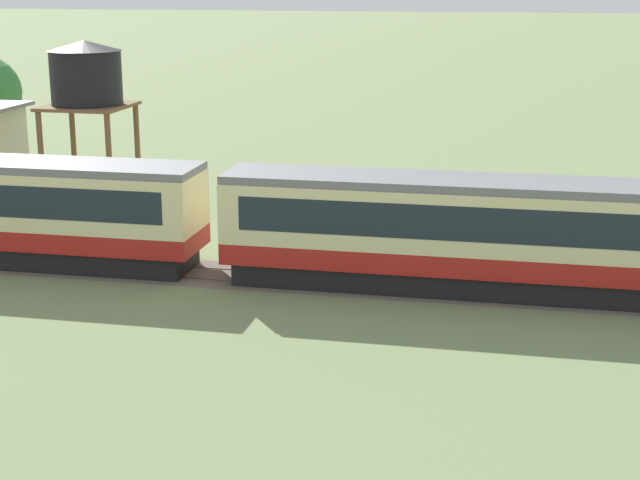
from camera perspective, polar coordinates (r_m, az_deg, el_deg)
The scene contains 3 objects.
passenger_train at distance 36.68m, azimuth 10.88°, elevation 0.50°, with size 109.63×3.20×4.27m.
railway_track at distance 38.50m, azimuth -2.81°, elevation -2.20°, with size 168.51×3.60×0.04m.
water_tower at distance 50.21m, azimuth -13.46°, elevation 9.18°, with size 4.05×4.05×8.42m.
Camera 1 is at (-28.70, -34.58, 11.45)m, focal length 55.00 mm.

